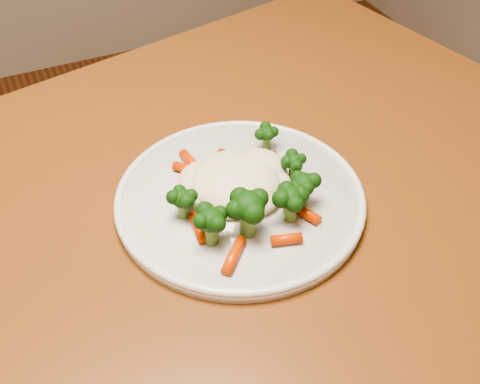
{
  "coord_description": "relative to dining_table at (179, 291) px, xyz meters",
  "views": [
    {
      "loc": [
        -0.14,
        -0.7,
        1.25
      ],
      "look_at": [
        0.08,
        -0.23,
        0.77
      ],
      "focal_mm": 45.0,
      "sensor_mm": 36.0,
      "label": 1
    }
  ],
  "objects": [
    {
      "name": "dining_table",
      "position": [
        0.0,
        0.0,
        0.0
      ],
      "size": [
        1.33,
        1.03,
        0.75
      ],
      "rotation": [
        0.0,
        0.0,
        0.22
      ],
      "color": "brown",
      "rests_on": "ground"
    },
    {
      "name": "plate",
      "position": [
        0.09,
        0.02,
        0.11
      ],
      "size": [
        0.29,
        0.29,
        0.01
      ],
      "primitive_type": "cylinder",
      "color": "silver",
      "rests_on": "dining_table"
    },
    {
      "name": "meal",
      "position": [
        0.09,
        0.01,
        0.14
      ],
      "size": [
        0.18,
        0.21,
        0.05
      ],
      "color": "#EFE3BF",
      "rests_on": "plate"
    }
  ]
}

